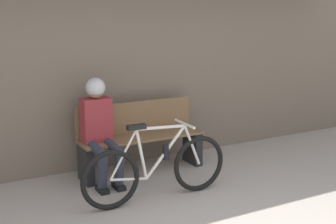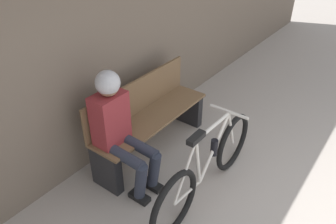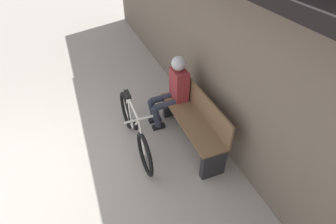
{
  "view_description": "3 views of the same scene",
  "coord_description": "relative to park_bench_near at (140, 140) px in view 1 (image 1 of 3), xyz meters",
  "views": [
    {
      "loc": [
        -2.31,
        -2.53,
        2.07
      ],
      "look_at": [
        0.15,
        2.01,
        0.88
      ],
      "focal_mm": 50.0,
      "sensor_mm": 36.0,
      "label": 1
    },
    {
      "loc": [
        -2.25,
        0.6,
        2.48
      ],
      "look_at": [
        -0.25,
        2.1,
        0.88
      ],
      "focal_mm": 35.0,
      "sensor_mm": 36.0,
      "label": 2
    },
    {
      "loc": [
        2.82,
        1.09,
        3.07
      ],
      "look_at": [
        -0.03,
        2.22,
        0.62
      ],
      "focal_mm": 28.0,
      "sensor_mm": 36.0,
      "label": 3
    }
  ],
  "objects": [
    {
      "name": "bicycle",
      "position": [
        -0.23,
        -0.91,
        -0.06
      ],
      "size": [
        1.71,
        0.4,
        0.87
      ],
      "color": "black",
      "rests_on": "ground_plane"
    },
    {
      "name": "person_seated",
      "position": [
        -0.58,
        -0.11,
        0.31
      ],
      "size": [
        0.34,
        0.64,
        1.25
      ],
      "color": "#2D3342",
      "rests_on": "ground_plane"
    },
    {
      "name": "storefront_wall",
      "position": [
        -0.08,
        0.42,
        1.25
      ],
      "size": [
        12.0,
        0.56,
        3.2
      ],
      "color": "#756656",
      "rests_on": "ground_plane"
    },
    {
      "name": "park_bench_near",
      "position": [
        0.0,
        0.0,
        0.0
      ],
      "size": [
        1.58,
        0.42,
        0.88
      ],
      "color": "brown",
      "rests_on": "ground_plane"
    }
  ]
}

